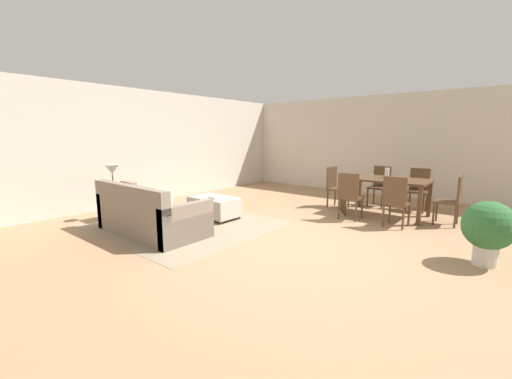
% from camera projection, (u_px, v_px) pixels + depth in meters
% --- Properties ---
extents(ground_plane, '(10.80, 10.80, 0.00)m').
position_uv_depth(ground_plane, '(292.00, 242.00, 4.93)').
color(ground_plane, '#9E7A56').
extents(wall_back, '(9.00, 0.12, 2.70)m').
position_uv_depth(wall_back, '(396.00, 146.00, 8.51)').
color(wall_back, beige).
rests_on(wall_back, ground_plane).
extents(wall_left, '(0.12, 11.00, 2.70)m').
position_uv_depth(wall_left, '(151.00, 147.00, 7.90)').
color(wall_left, beige).
rests_on(wall_left, ground_plane).
extents(area_rug, '(3.00, 2.80, 0.01)m').
position_uv_depth(area_rug, '(187.00, 224.00, 5.91)').
color(area_rug, gray).
rests_on(area_rug, ground_plane).
extents(couch, '(1.96, 0.96, 0.86)m').
position_uv_depth(couch, '(150.00, 216.00, 5.36)').
color(couch, gray).
rests_on(couch, ground_plane).
extents(ottoman_table, '(0.96, 0.60, 0.42)m').
position_uv_depth(ottoman_table, '(214.00, 206.00, 6.33)').
color(ottoman_table, '#B7AD9E').
rests_on(ottoman_table, ground_plane).
extents(side_table, '(0.40, 0.40, 0.55)m').
position_uv_depth(side_table, '(114.00, 198.00, 6.17)').
color(side_table, brown).
rests_on(side_table, ground_plane).
extents(table_lamp, '(0.26, 0.26, 0.53)m').
position_uv_depth(table_lamp, '(112.00, 171.00, 6.08)').
color(table_lamp, brown).
rests_on(table_lamp, side_table).
extents(dining_table, '(1.57, 0.95, 0.76)m').
position_uv_depth(dining_table, '(387.00, 183.00, 6.51)').
color(dining_table, '#513823').
rests_on(dining_table, ground_plane).
extents(dining_chair_near_left, '(0.42, 0.42, 0.92)m').
position_uv_depth(dining_chair_near_left, '(350.00, 193.00, 6.16)').
color(dining_chair_near_left, '#513823').
rests_on(dining_chair_near_left, ground_plane).
extents(dining_chair_near_right, '(0.41, 0.41, 0.92)m').
position_uv_depth(dining_chair_near_right, '(396.00, 199.00, 5.65)').
color(dining_chair_near_right, '#513823').
rests_on(dining_chair_near_right, ground_plane).
extents(dining_chair_far_left, '(0.43, 0.43, 0.92)m').
position_uv_depth(dining_chair_far_left, '(380.00, 184.00, 7.43)').
color(dining_chair_far_left, '#513823').
rests_on(dining_chair_far_left, ground_plane).
extents(dining_chair_far_right, '(0.41, 0.41, 0.92)m').
position_uv_depth(dining_chair_far_right, '(418.00, 187.00, 6.94)').
color(dining_chair_far_right, '#513823').
rests_on(dining_chair_far_right, ground_plane).
extents(dining_chair_head_east, '(0.41, 0.41, 0.92)m').
position_uv_depth(dining_chair_head_east, '(453.00, 197.00, 5.77)').
color(dining_chair_head_east, '#513823').
rests_on(dining_chair_head_east, ground_plane).
extents(dining_chair_head_west, '(0.42, 0.42, 0.92)m').
position_uv_depth(dining_chair_head_west, '(335.00, 185.00, 7.26)').
color(dining_chair_head_west, '#513823').
rests_on(dining_chair_head_west, ground_plane).
extents(vase_centerpiece, '(0.09, 0.09, 0.22)m').
position_uv_depth(vase_centerpiece, '(387.00, 173.00, 6.46)').
color(vase_centerpiece, silver).
rests_on(vase_centerpiece, dining_table).
extents(book_on_ottoman, '(0.30, 0.26, 0.03)m').
position_uv_depth(book_on_ottoman, '(216.00, 197.00, 6.22)').
color(book_on_ottoman, silver).
rests_on(book_on_ottoman, ottoman_table).
extents(potted_plant, '(0.61, 0.61, 0.82)m').
position_uv_depth(potted_plant, '(489.00, 228.00, 3.99)').
color(potted_plant, beige).
rests_on(potted_plant, ground_plane).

